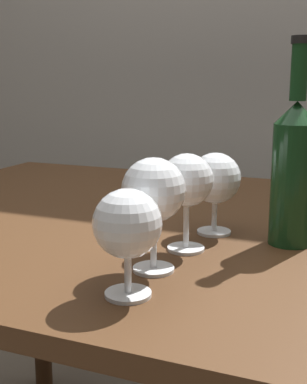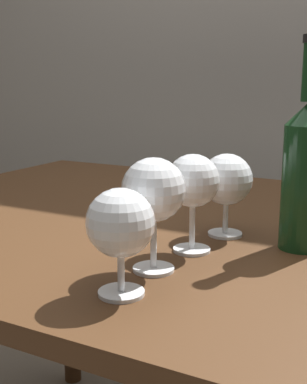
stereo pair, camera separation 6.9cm
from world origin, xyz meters
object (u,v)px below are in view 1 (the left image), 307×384
at_px(wine_glass_rose, 154,192).
at_px(wine_glass_merlot, 127,226).
at_px(wine_glass_white, 187,182).
at_px(wine_glass_chardonnay, 215,179).
at_px(wine_bottle, 294,168).

bearing_deg(wine_glass_rose, wine_glass_merlot, -87.94).
distance_m(wine_glass_white, wine_glass_chardonnay, 0.11).
height_order(wine_glass_rose, wine_glass_white, wine_glass_rose).
distance_m(wine_glass_rose, wine_bottle, 0.25).
bearing_deg(wine_bottle, wine_glass_chardonnay, 175.89).
bearing_deg(wine_glass_chardonnay, wine_glass_white, -99.00).
height_order(wine_glass_merlot, wine_glass_rose, wine_glass_rose).
distance_m(wine_glass_merlot, wine_glass_rose, 0.09).
xyz_separation_m(wine_glass_rose, wine_glass_chardonnay, (0.03, 0.20, -0.02)).
relative_size(wine_glass_merlot, wine_bottle, 0.42).
xyz_separation_m(wine_glass_merlot, wine_glass_chardonnay, (0.03, 0.29, 0.01)).
xyz_separation_m(wine_glass_white, wine_glass_chardonnay, (0.02, 0.10, -0.01)).
xyz_separation_m(wine_glass_merlot, wine_glass_rose, (-0.00, 0.09, 0.02)).
height_order(wine_glass_merlot, wine_bottle, wine_bottle).
distance_m(wine_glass_rose, wine_glass_chardonnay, 0.21).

